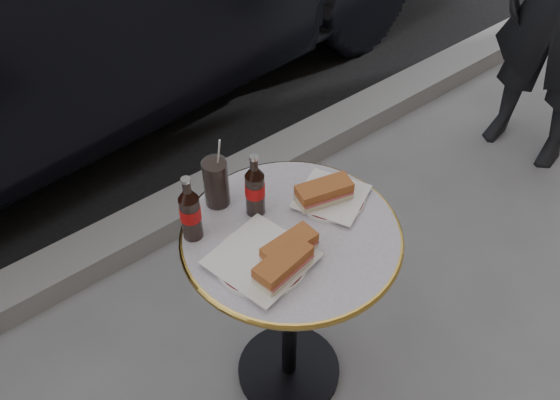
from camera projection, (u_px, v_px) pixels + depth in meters
ground at (289, 372)px, 2.23m from camera, size 80.00×80.00×0.00m
curb at (157, 221)px, 2.70m from camera, size 40.00×0.20×0.12m
bistro_table at (290, 311)px, 1.98m from camera, size 0.62×0.62×0.73m
plate_left at (262, 261)px, 1.64m from camera, size 0.25×0.25×0.01m
plate_right at (331, 198)px, 1.81m from camera, size 0.24×0.24×0.01m
sandwich_left_a at (283, 266)px, 1.58m from camera, size 0.17×0.10×0.06m
sandwich_left_b at (289, 249)px, 1.63m from camera, size 0.16×0.08×0.05m
sandwich_right at (324, 193)px, 1.78m from camera, size 0.17×0.11×0.06m
cola_bottle_left at (190, 208)px, 1.64m from camera, size 0.07×0.07×0.21m
cola_bottle_right at (255, 185)px, 1.71m from camera, size 0.08×0.08×0.21m
cola_glass at (216, 183)px, 1.76m from camera, size 0.08×0.08×0.15m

